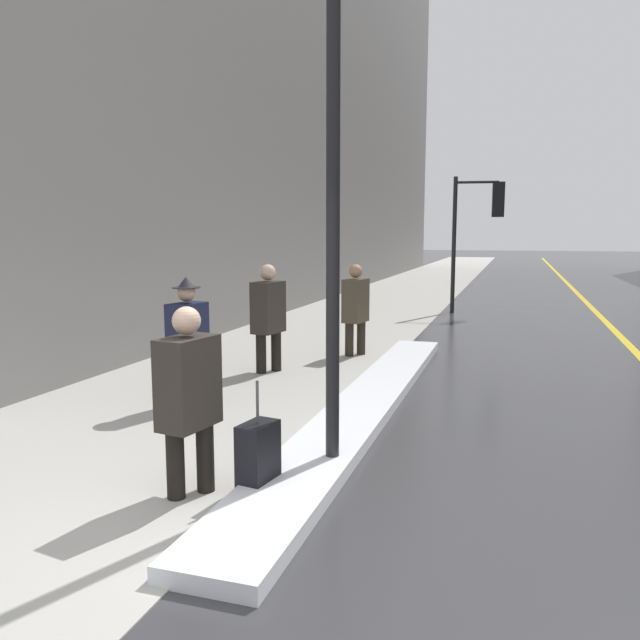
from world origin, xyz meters
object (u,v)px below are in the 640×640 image
at_px(traffic_light_near, 482,215).
at_px(rolling_suitcase, 258,459).
at_px(pedestrian_with_shoulder_bag, 356,306).
at_px(pedestrian_nearside, 189,393).
at_px(lamp_post, 333,136).
at_px(pedestrian_in_glasses, 268,313).
at_px(pedestrian_in_fedora, 188,336).

distance_m(traffic_light_near, rolling_suitcase, 12.86).
height_order(traffic_light_near, pedestrian_with_shoulder_bag, traffic_light_near).
bearing_deg(rolling_suitcase, pedestrian_nearside, -60.03).
bearing_deg(lamp_post, pedestrian_with_shoulder_bag, 102.04).
distance_m(traffic_light_near, pedestrian_in_glasses, 8.95).
xyz_separation_m(pedestrian_with_shoulder_bag, rolling_suitcase, (0.69, -5.90, -0.58)).
height_order(lamp_post, pedestrian_in_glasses, lamp_post).
relative_size(traffic_light_near, rolling_suitcase, 3.78).
distance_m(pedestrian_in_fedora, rolling_suitcase, 2.91).
bearing_deg(pedestrian_in_fedora, rolling_suitcase, 50.33).
xyz_separation_m(traffic_light_near, pedestrian_nearside, (-1.51, -12.80, -1.73)).
xyz_separation_m(pedestrian_in_fedora, pedestrian_in_glasses, (0.22, 2.04, 0.04)).
xyz_separation_m(pedestrian_nearside, pedestrian_with_shoulder_bag, (-0.18, 6.09, 0.02)).
bearing_deg(traffic_light_near, pedestrian_in_fedora, -112.79).
distance_m(pedestrian_with_shoulder_bag, rolling_suitcase, 5.97).
xyz_separation_m(lamp_post, pedestrian_nearside, (-0.93, -0.89, -2.06)).
relative_size(pedestrian_in_glasses, pedestrian_with_shoulder_bag, 1.04).
relative_size(lamp_post, pedestrian_nearside, 3.15).
bearing_deg(rolling_suitcase, pedestrian_in_fedora, -129.67).
height_order(pedestrian_in_glasses, rolling_suitcase, pedestrian_in_glasses).
height_order(pedestrian_nearside, pedestrian_with_shoulder_bag, pedestrian_with_shoulder_bag).
relative_size(pedestrian_nearside, rolling_suitcase, 1.63).
xyz_separation_m(lamp_post, pedestrian_in_glasses, (-2.05, 3.51, -2.00)).
bearing_deg(traffic_light_near, rolling_suitcase, -102.08).
relative_size(pedestrian_in_glasses, rolling_suitcase, 1.74).
xyz_separation_m(traffic_light_near, pedestrian_in_fedora, (-2.84, -10.44, -1.72)).
relative_size(traffic_light_near, pedestrian_in_glasses, 2.17).
relative_size(lamp_post, rolling_suitcase, 5.12).
height_order(pedestrian_in_fedora, rolling_suitcase, pedestrian_in_fedora).
bearing_deg(pedestrian_in_fedora, lamp_post, 66.98).
xyz_separation_m(traffic_light_near, pedestrian_with_shoulder_bag, (-1.68, -6.71, -1.71)).
bearing_deg(traffic_light_near, pedestrian_with_shoulder_bag, -111.67).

